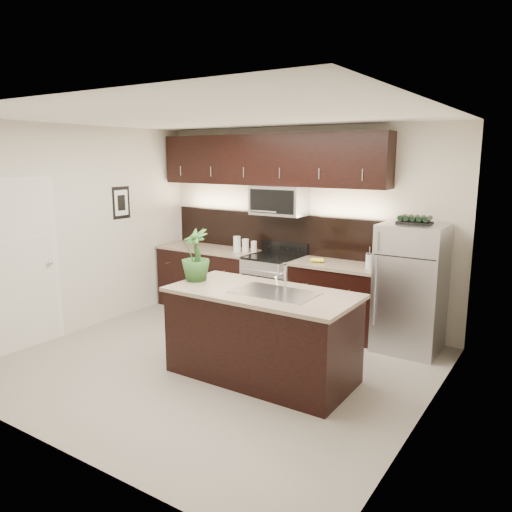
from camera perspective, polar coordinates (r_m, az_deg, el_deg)
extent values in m
plane|color=gray|center=(5.75, -4.63, -12.25)|extent=(4.50, 4.50, 0.00)
cube|color=beige|center=(7.02, 5.22, 3.52)|extent=(4.50, 0.02, 2.70)
cube|color=beige|center=(4.01, -22.69, -3.18)|extent=(4.50, 0.02, 2.70)
cube|color=beige|center=(6.96, -19.67, 2.83)|extent=(0.02, 4.00, 2.70)
cube|color=beige|center=(4.38, 19.11, -1.77)|extent=(0.02, 4.00, 2.70)
cube|color=white|center=(5.29, -5.11, 15.66)|extent=(4.50, 4.00, 0.02)
cube|color=silver|center=(6.55, -24.91, -1.08)|extent=(0.04, 0.80, 2.02)
sphere|color=silver|center=(6.70, -22.46, -0.72)|extent=(0.06, 0.06, 0.06)
cube|color=black|center=(7.39, -15.14, 5.89)|extent=(0.01, 0.32, 0.46)
cube|color=white|center=(7.39, -15.12, 5.89)|extent=(0.00, 0.24, 0.36)
cube|color=black|center=(7.70, -5.35, -2.62)|extent=(1.57, 0.62, 0.90)
cube|color=black|center=(6.63, 9.26, -5.00)|extent=(1.16, 0.62, 0.90)
cube|color=#B2B2B7|center=(7.06, 2.11, -3.87)|extent=(0.76, 0.62, 0.90)
cube|color=black|center=(6.95, 2.14, -0.16)|extent=(0.76, 0.60, 0.03)
cube|color=beige|center=(7.60, -5.41, 0.82)|extent=(1.59, 0.65, 0.04)
cube|color=beige|center=(6.52, 9.39, -1.03)|extent=(1.18, 0.65, 0.04)
cube|color=black|center=(7.25, 1.96, 2.76)|extent=(3.49, 0.02, 0.56)
cube|color=#B2B2B7|center=(6.93, 2.65, 6.36)|extent=(0.76, 0.40, 0.40)
cube|color=black|center=(7.04, 1.38, 10.92)|extent=(3.49, 0.33, 0.70)
cube|color=black|center=(5.28, 0.69, -9.14)|extent=(1.90, 0.90, 0.90)
cube|color=beige|center=(5.14, 0.70, -4.22)|extent=(1.96, 0.96, 0.04)
cube|color=silver|center=(5.05, 2.14, -4.18)|extent=(0.84, 0.50, 0.01)
cylinder|color=silver|center=(5.20, 3.34, -2.44)|extent=(0.03, 0.03, 0.24)
cylinder|color=silver|center=(5.11, 2.97, -0.97)|extent=(0.02, 0.14, 0.02)
cylinder|color=silver|center=(5.06, 2.57, -1.66)|extent=(0.02, 0.02, 0.10)
cube|color=#B2B2B7|center=(6.19, 17.24, -3.52)|extent=(0.74, 0.67, 1.53)
cube|color=black|center=(6.05, 17.67, 3.65)|extent=(0.38, 0.23, 0.03)
cylinder|color=black|center=(6.08, 16.39, 4.20)|extent=(0.06, 0.22, 0.06)
cylinder|color=black|center=(6.06, 17.04, 4.14)|extent=(0.06, 0.22, 0.06)
cylinder|color=black|center=(6.04, 17.69, 4.08)|extent=(0.06, 0.22, 0.06)
cylinder|color=black|center=(6.02, 18.35, 4.02)|extent=(0.06, 0.22, 0.06)
cylinder|color=black|center=(6.00, 19.02, 3.96)|extent=(0.06, 0.22, 0.06)
imported|color=#2A5A24|center=(5.54, -6.94, 0.12)|extent=(0.40, 0.40, 0.57)
cylinder|color=silver|center=(7.21, -2.19, 1.37)|extent=(0.10, 0.10, 0.23)
cylinder|color=silver|center=(7.19, -1.22, 1.20)|extent=(0.10, 0.10, 0.19)
cylinder|color=silver|center=(7.17, -0.24, 1.06)|extent=(0.09, 0.09, 0.16)
cylinder|color=silver|center=(6.30, 12.81, -0.60)|extent=(0.09, 0.09, 0.17)
cylinder|color=silver|center=(6.28, 12.85, 0.26)|extent=(0.09, 0.09, 0.02)
cylinder|color=silver|center=(6.27, 12.86, 0.65)|extent=(0.01, 0.01, 0.07)
ellipsoid|color=yellow|center=(6.57, 6.59, -0.42)|extent=(0.23, 0.20, 0.06)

